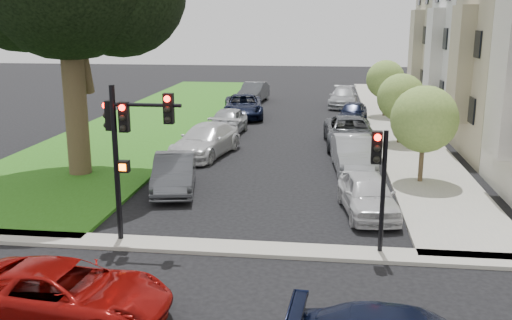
# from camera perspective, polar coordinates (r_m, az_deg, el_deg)

# --- Properties ---
(ground) EXTENTS (140.00, 140.00, 0.00)m
(ground) POSITION_cam_1_polar(r_m,az_deg,el_deg) (15.13, -2.43, -11.96)
(ground) COLOR black
(ground) RESTS_ON ground
(grass_strip) EXTENTS (8.00, 44.00, 0.12)m
(grass_strip) POSITION_cam_1_polar(r_m,az_deg,el_deg) (39.63, -9.54, 4.23)
(grass_strip) COLOR #2A6315
(grass_strip) RESTS_ON ground
(sidewalk_right) EXTENTS (3.50, 44.00, 0.12)m
(sidewalk_right) POSITION_cam_1_polar(r_m,az_deg,el_deg) (38.24, 13.76, 3.67)
(sidewalk_right) COLOR #A09F95
(sidewalk_right) RESTS_ON ground
(sidewalk_cross) EXTENTS (60.00, 1.00, 0.12)m
(sidewalk_cross) POSITION_cam_1_polar(r_m,az_deg,el_deg) (16.91, -1.29, -8.84)
(sidewalk_cross) COLOR #A09F95
(sidewalk_cross) RESTS_ON ground
(house_c) EXTENTS (7.70, 7.55, 15.97)m
(house_c) POSITION_cam_1_polar(r_m,az_deg,el_deg) (37.80, 23.39, 13.32)
(house_c) COLOR #AEAAA7
(house_c) RESTS_ON ground
(house_d) EXTENTS (7.70, 7.55, 15.97)m
(house_d) POSITION_cam_1_polar(r_m,az_deg,el_deg) (45.07, 20.77, 13.47)
(house_d) COLOR gray
(house_d) RESTS_ON ground
(small_tree_a) EXTENTS (2.70, 2.70, 4.05)m
(small_tree_a) POSITION_cam_1_polar(r_m,az_deg,el_deg) (23.87, 16.48, 3.93)
(small_tree_a) COLOR brown
(small_tree_a) RESTS_ON ground
(small_tree_b) EXTENTS (2.55, 2.55, 3.82)m
(small_tree_b) POSITION_cam_1_polar(r_m,az_deg,el_deg) (31.38, 14.31, 6.06)
(small_tree_b) COLOR brown
(small_tree_b) RESTS_ON ground
(small_tree_c) EXTENTS (2.61, 2.61, 3.91)m
(small_tree_c) POSITION_cam_1_polar(r_m,az_deg,el_deg) (40.13, 12.82, 7.86)
(small_tree_c) COLOR brown
(small_tree_c) RESTS_ON ground
(traffic_signal_main) EXTENTS (2.32, 0.60, 4.77)m
(traffic_signal_main) POSITION_cam_1_polar(r_m,az_deg,el_deg) (16.99, -12.74, 2.34)
(traffic_signal_main) COLOR black
(traffic_signal_main) RESTS_ON ground
(traffic_signal_secondary) EXTENTS (0.45, 0.37, 3.64)m
(traffic_signal_secondary) POSITION_cam_1_polar(r_m,az_deg,el_deg) (16.20, 12.26, -0.92)
(traffic_signal_secondary) COLOR black
(traffic_signal_secondary) RESTS_ON ground
(car_cross_near) EXTENTS (4.95, 2.52, 1.34)m
(car_cross_near) POSITION_cam_1_polar(r_m,az_deg,el_deg) (13.69, -18.63, -12.54)
(car_cross_near) COLOR maroon
(car_cross_near) RESTS_ON ground
(car_parked_0) EXTENTS (2.24, 4.36, 1.42)m
(car_parked_0) POSITION_cam_1_polar(r_m,az_deg,el_deg) (20.11, 11.10, -3.38)
(car_parked_0) COLOR silver
(car_parked_0) RESTS_ON ground
(car_parked_1) EXTENTS (2.01, 4.77, 1.53)m
(car_parked_1) POSITION_cam_1_polar(r_m,az_deg,el_deg) (25.74, 9.68, 0.62)
(car_parked_1) COLOR #999BA0
(car_parked_1) RESTS_ON ground
(car_parked_2) EXTENTS (2.87, 5.68, 1.54)m
(car_parked_2) POSITION_cam_1_polar(r_m,az_deg,el_deg) (30.69, 9.36, 2.78)
(car_parked_2) COLOR #3F4247
(car_parked_2) RESTS_ON ground
(car_parked_3) EXTENTS (2.30, 4.28, 1.38)m
(car_parked_3) POSITION_cam_1_polar(r_m,az_deg,el_deg) (37.73, 9.64, 4.72)
(car_parked_3) COLOR black
(car_parked_3) RESTS_ON ground
(car_parked_4) EXTENTS (2.46, 5.18, 1.46)m
(car_parked_4) POSITION_cam_1_polar(r_m,az_deg,el_deg) (44.63, 8.71, 6.20)
(car_parked_4) COLOR #999BA0
(car_parked_4) RESTS_ON ground
(car_parked_5) EXTENTS (2.38, 4.63, 1.45)m
(car_parked_5) POSITION_cam_1_polar(r_m,az_deg,el_deg) (22.59, -8.17, -1.29)
(car_parked_5) COLOR #3F4247
(car_parked_5) RESTS_ON ground
(car_parked_6) EXTENTS (3.20, 5.62, 1.53)m
(car_parked_6) POSITION_cam_1_polar(r_m,az_deg,el_deg) (28.30, -5.04, 1.97)
(car_parked_6) COLOR silver
(car_parked_6) RESTS_ON ground
(car_parked_7) EXTENTS (2.08, 4.62, 1.54)m
(car_parked_7) POSITION_cam_1_polar(r_m,az_deg,el_deg) (33.39, -2.91, 3.85)
(car_parked_7) COLOR #999BA0
(car_parked_7) RESTS_ON ground
(car_parked_8) EXTENTS (3.44, 5.99, 1.57)m
(car_parked_8) POSITION_cam_1_polar(r_m,az_deg,el_deg) (39.36, -1.28, 5.42)
(car_parked_8) COLOR black
(car_parked_8) RESTS_ON ground
(car_parked_9) EXTENTS (2.18, 4.98, 1.59)m
(car_parked_9) POSITION_cam_1_polar(r_m,az_deg,el_deg) (46.72, -0.23, 6.78)
(car_parked_9) COLOR #3F4247
(car_parked_9) RESTS_ON ground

